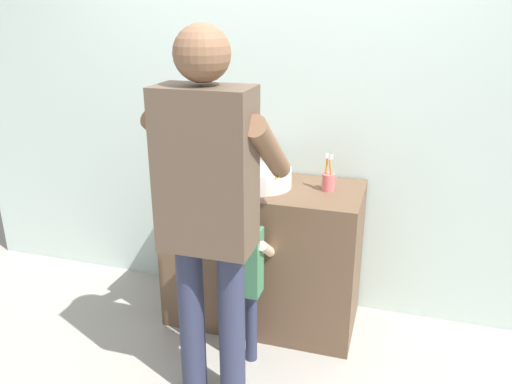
% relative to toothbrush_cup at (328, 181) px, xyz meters
% --- Properties ---
extents(ground_plane, '(14.00, 14.00, 0.00)m').
position_rel_toothbrush_cup_xyz_m(ground_plane, '(-0.36, -0.33, -0.92)').
color(ground_plane, '#9E998E').
extents(back_wall, '(4.40, 0.08, 2.70)m').
position_rel_toothbrush_cup_xyz_m(back_wall, '(-0.36, 0.29, 0.43)').
color(back_wall, silver).
rests_on(back_wall, ground).
extents(vanity_cabinet, '(1.12, 0.54, 0.87)m').
position_rel_toothbrush_cup_xyz_m(vanity_cabinet, '(-0.36, -0.03, -0.49)').
color(vanity_cabinet, brown).
rests_on(vanity_cabinet, ground).
extents(sink_basin, '(0.33, 0.33, 0.11)m').
position_rel_toothbrush_cup_xyz_m(sink_basin, '(-0.36, -0.05, 0.00)').
color(sink_basin, silver).
rests_on(sink_basin, vanity_cabinet).
extents(faucet, '(0.18, 0.14, 0.18)m').
position_rel_toothbrush_cup_xyz_m(faucet, '(-0.36, 0.15, 0.03)').
color(faucet, '#B7BABF').
rests_on(faucet, vanity_cabinet).
extents(toothbrush_cup, '(0.07, 0.07, 0.21)m').
position_rel_toothbrush_cup_xyz_m(toothbrush_cup, '(0.00, 0.00, 0.00)').
color(toothbrush_cup, '#D86666').
rests_on(toothbrush_cup, vanity_cabinet).
extents(child_toddler, '(0.28, 0.28, 0.91)m').
position_rel_toothbrush_cup_xyz_m(child_toddler, '(-0.36, -0.43, -0.38)').
color(child_toddler, '#2D334C').
rests_on(child_toddler, ground).
extents(adult_parent, '(0.55, 0.57, 1.77)m').
position_rel_toothbrush_cup_xyz_m(adult_parent, '(-0.41, -0.73, 0.14)').
color(adult_parent, '#2D334C').
rests_on(adult_parent, ground).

